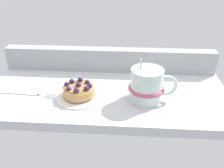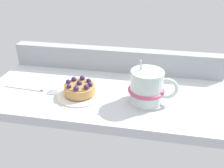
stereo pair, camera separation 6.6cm
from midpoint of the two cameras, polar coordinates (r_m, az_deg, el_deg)
The scene contains 6 objects.
ground_plane at distance 73.12cm, azimuth 1.43°, elevation -2.48°, with size 72.76×33.40×2.69cm, color silver.
window_rail_back at distance 83.66cm, azimuth 3.11°, elevation 5.71°, with size 71.31×4.19×7.82cm, color #9EA3A8.
dessert_plate at distance 70.19cm, azimuth -4.87°, elevation -2.39°, with size 13.64×13.64×0.78cm.
raspberry_tart at distance 69.19cm, azimuth -4.94°, elevation -1.00°, with size 8.94×8.94×3.94cm.
coffee_mug at distance 66.05cm, azimuth 11.19°, elevation -0.85°, with size 13.42×10.00×12.43cm.
dessert_fork at distance 75.43cm, azimuth -16.04°, elevation -1.21°, with size 18.05×2.64×0.60cm.
Camera 2 is at (13.00, -61.47, 36.37)cm, focal length 38.73 mm.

